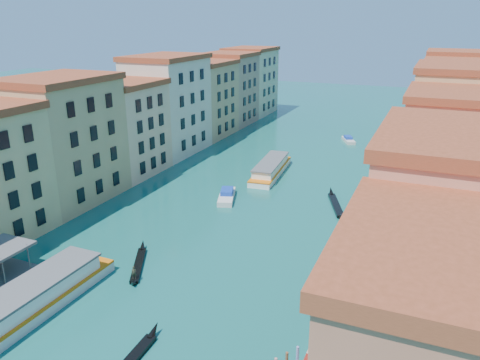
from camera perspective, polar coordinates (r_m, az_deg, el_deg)
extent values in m
cube|color=tan|center=(79.27, -20.62, 4.24)|extent=(12.00, 17.00, 19.00)
cube|color=brown|center=(77.53, -21.49, 11.39)|extent=(12.80, 17.40, 1.00)
cube|color=#E0AE86|center=(91.04, -13.94, 5.89)|extent=(12.00, 14.00, 16.50)
cube|color=brown|center=(89.53, -14.39, 11.35)|extent=(12.80, 14.40, 1.00)
cube|color=beige|center=(103.65, -8.75, 8.78)|extent=(12.00, 18.00, 20.00)
cube|color=brown|center=(102.33, -9.05, 14.57)|extent=(12.80, 18.40, 1.00)
cube|color=tan|center=(118.46, -4.40, 9.60)|extent=(12.00, 16.00, 17.50)
cube|color=brown|center=(117.29, -4.52, 14.07)|extent=(12.80, 16.40, 1.00)
cube|color=#A57A60|center=(132.18, -1.29, 10.86)|extent=(12.00, 15.00, 18.50)
cube|color=brown|center=(131.14, -1.33, 15.08)|extent=(12.80, 15.40, 1.00)
cube|color=#C5B089|center=(146.75, 1.32, 11.78)|extent=(12.00, 17.00, 19.00)
cube|color=brown|center=(145.82, 1.35, 15.68)|extent=(12.80, 17.40, 1.00)
cube|color=brown|center=(25.76, 26.20, -7.49)|extent=(12.80, 15.40, 1.00)
cube|color=#C87859|center=(43.60, 23.92, -8.04)|extent=(12.00, 17.00, 19.00)
cube|color=brown|center=(40.34, 25.81, 4.77)|extent=(12.80, 17.40, 1.00)
cube|color=beige|center=(58.38, 23.80, -2.56)|extent=(12.00, 14.00, 16.50)
cube|color=brown|center=(56.00, 24.99, 5.80)|extent=(12.80, 14.40, 1.00)
cube|color=#C67150|center=(72.45, 23.94, 2.07)|extent=(12.00, 16.00, 18.00)
cube|color=brown|center=(70.53, 24.98, 9.47)|extent=(12.80, 16.40, 1.00)
cube|color=tan|center=(88.74, 24.06, 5.62)|extent=(12.00, 18.00, 20.00)
cube|color=brown|center=(87.20, 25.00, 12.32)|extent=(12.80, 18.40, 1.00)
cube|color=brown|center=(105.16, 23.97, 6.82)|extent=(12.00, 15.00, 17.50)
cube|color=brown|center=(103.85, 24.66, 11.79)|extent=(12.80, 15.40, 1.00)
cube|color=tan|center=(120.35, 24.02, 8.42)|extent=(12.00, 16.00, 18.50)
cube|color=brown|center=(119.20, 24.66, 13.01)|extent=(12.80, 16.40, 1.00)
cube|color=#A46B52|center=(136.59, 24.06, 9.72)|extent=(12.00, 17.00, 19.50)
cube|color=brown|center=(135.59, 24.65, 13.98)|extent=(12.80, 17.40, 1.00)
cube|color=gray|center=(85.61, 17.89, -0.72)|extent=(4.00, 140.00, 1.00)
cube|color=maroon|center=(47.00, 13.07, -13.84)|extent=(3.20, 15.30, 0.25)
cylinder|color=#575759|center=(43.92, 9.74, -18.62)|extent=(0.12, 0.12, 3.00)
cylinder|color=#575759|center=(52.26, 12.45, -12.09)|extent=(0.12, 0.12, 3.00)
cube|color=maroon|center=(60.57, 15.76, -6.23)|extent=(3.20, 12.60, 0.25)
cylinder|color=#575759|center=(57.63, 13.65, -9.06)|extent=(0.12, 0.12, 3.00)
cylinder|color=#575759|center=(65.13, 14.94, -5.77)|extent=(0.12, 0.12, 3.00)
cylinder|color=brown|center=(49.72, 8.93, -13.88)|extent=(0.24, 0.24, 3.20)
cylinder|color=brown|center=(50.44, 9.90, -13.42)|extent=(0.24, 0.24, 3.20)
cylinder|color=brown|center=(51.17, 10.84, -12.96)|extent=(0.24, 0.24, 3.20)
cylinder|color=brown|center=(61.73, 12.20, -7.17)|extent=(0.24, 0.24, 3.20)
cylinder|color=brown|center=(62.54, 12.93, -6.87)|extent=(0.24, 0.24, 3.20)
cylinder|color=brown|center=(63.35, 13.63, -6.58)|extent=(0.24, 0.24, 3.20)
cylinder|color=brown|center=(78.16, 14.80, -1.68)|extent=(0.24, 0.24, 3.20)
cylinder|color=brown|center=(79.02, 15.34, -1.49)|extent=(0.24, 0.24, 3.20)
cylinder|color=brown|center=(79.90, 15.87, -1.32)|extent=(0.24, 0.24, 3.20)
cube|color=silver|center=(53.15, -24.24, -14.01)|extent=(4.93, 20.87, 1.25)
cube|color=white|center=(52.46, -24.45, -12.76)|extent=(4.36, 16.70, 1.67)
cube|color=#575759|center=(51.98, -24.60, -11.83)|extent=(4.68, 17.22, 0.26)
cube|color=orange|center=(52.86, -24.33, -13.49)|extent=(4.98, 20.87, 0.26)
cube|color=white|center=(89.53, 3.77, 1.07)|extent=(5.53, 17.99, 1.06)
cube|color=white|center=(89.18, 3.79, 1.78)|extent=(4.77, 14.42, 1.42)
cube|color=#575759|center=(88.94, 3.80, 2.29)|extent=(5.08, 14.89, 0.22)
cube|color=orange|center=(89.38, 3.78, 1.37)|extent=(5.57, 18.00, 0.22)
cube|color=black|center=(58.25, -12.29, -10.09)|extent=(4.58, 7.63, 0.40)
cone|color=black|center=(62.02, -11.78, -7.80)|extent=(1.54, 1.97, 1.51)
cone|color=black|center=(54.29, -12.91, -12.15)|extent=(1.40, 1.69, 1.33)
imported|color=#2E3222|center=(54.86, -12.81, -10.96)|extent=(0.67, 0.59, 1.55)
cone|color=black|center=(46.60, -10.44, -17.58)|extent=(0.93, 1.95, 1.60)
cube|color=black|center=(75.52, 11.60, -3.03)|extent=(4.43, 9.18, 0.47)
cone|color=black|center=(80.17, 11.04, -1.37)|extent=(1.63, 2.29, 1.75)
cone|color=black|center=(70.67, 12.28, -4.40)|extent=(1.50, 1.96, 1.54)
cube|color=silver|center=(76.96, -1.64, -2.04)|extent=(4.64, 7.81, 0.85)
cube|color=#143BA7|center=(77.19, -1.61, -1.38)|extent=(2.85, 3.65, 0.75)
cube|color=silver|center=(116.08, 13.08, 4.73)|extent=(4.37, 6.49, 0.71)
cube|color=#143BA7|center=(116.35, 13.05, 5.08)|extent=(2.57, 3.10, 0.62)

